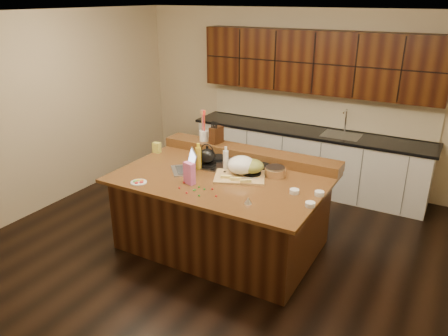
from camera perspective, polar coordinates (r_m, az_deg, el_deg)
The scene contains 31 objects.
room at distance 4.90m, azimuth -0.29°, elevation 3.61°, with size 5.52×5.02×2.72m.
island at distance 5.25m, azimuth -0.27°, elevation -5.62°, with size 2.40×1.60×0.92m.
back_ledge at distance 5.61m, azimuth 3.25°, elevation 1.95°, with size 2.40×0.30×0.12m, color black.
cooktop at distance 5.29m, azimuth 1.32°, elevation 0.23°, with size 0.92×0.52×0.05m.
back_counter at distance 6.86m, azimuth 11.20°, elevation 5.29°, with size 3.70×0.66×2.40m.
kettle at distance 5.28m, azimuth -2.20°, elevation 1.58°, with size 0.20×0.20×0.18m, color black.
green_bowl at distance 5.02m, azimuth 3.66°, elevation 0.25°, with size 0.28×0.28×0.15m, color olive.
laptop at distance 5.20m, azimuth -4.86°, elevation 0.31°, with size 0.44×0.44×0.24m.
oil_bottle at distance 5.22m, azimuth -3.36°, elevation 1.29°, with size 0.07×0.07×0.27m, color gold.
vinegar_bottle at distance 5.16m, azimuth 0.23°, elevation 0.96°, with size 0.06×0.06×0.25m, color silver.
wooden_tray at distance 5.02m, azimuth 2.23°, elevation 0.05°, with size 0.68×0.60×0.23m.
ramekin_a at distance 4.41m, azimuth 11.19°, elevation -4.68°, with size 0.10×0.10×0.04m, color white.
ramekin_b at distance 4.67m, azimuth 12.35°, elevation -3.26°, with size 0.10×0.10×0.04m, color white.
ramekin_c at distance 4.67m, azimuth 9.18°, elevation -3.03°, with size 0.10×0.10×0.04m, color white.
strainer_bowl at distance 5.07m, azimuth 6.68°, elevation -0.55°, with size 0.24×0.24×0.09m, color #996B3F.
kitchen_timer at distance 4.39m, azimuth 3.16°, elevation -4.22°, with size 0.08×0.08×0.07m, color silver.
pink_bag at distance 4.82m, azimuth -4.55°, elevation -0.69°, with size 0.13×0.07×0.25m, color pink.
candy_plate at distance 4.96m, azimuth -11.09°, elevation -1.85°, with size 0.18×0.18×0.01m, color white.
package_box at distance 5.85m, azimuth -8.78°, elevation 2.65°, with size 0.10×0.07×0.14m, color #CCC548.
utensil_crock at distance 5.88m, azimuth -2.63°, elevation 4.23°, with size 0.12×0.12×0.14m, color white.
knife_block at distance 5.77m, azimuth -1.01°, elevation 4.33°, with size 0.11×0.18×0.22m, color black.
gumdrop_0 at distance 4.75m, azimuth -5.85°, elevation -2.60°, with size 0.02×0.02×0.02m, color red.
gumdrop_1 at distance 4.68m, azimuth -3.98°, elevation -2.91°, with size 0.02×0.02×0.02m, color #198C26.
gumdrop_2 at distance 4.70m, azimuth -1.52°, elevation -2.74°, with size 0.02×0.02×0.02m, color red.
gumdrop_3 at distance 4.55m, azimuth -3.26°, elevation -3.61°, with size 0.02×0.02×0.02m, color #198C26.
gumdrop_4 at distance 4.54m, azimuth -1.03°, elevation -3.67°, with size 0.02×0.02×0.02m, color red.
gumdrop_5 at distance 4.75m, azimuth -3.29°, elevation -2.49°, with size 0.02×0.02×0.02m, color #198C26.
gumdrop_6 at distance 4.87m, azimuth -5.27°, elevation -1.90°, with size 0.02×0.02×0.02m, color red.
gumdrop_7 at distance 4.69m, azimuth -2.59°, elevation -2.78°, with size 0.02×0.02×0.02m, color #198C26.
gumdrop_8 at distance 4.63m, azimuth -4.90°, elevation -3.23°, with size 0.02×0.02×0.02m, color red.
gumdrop_9 at distance 4.69m, azimuth -3.83°, elevation -2.86°, with size 0.02×0.02×0.02m, color #198C26.
Camera 1 is at (2.30, -4.05, 2.88)m, focal length 35.00 mm.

